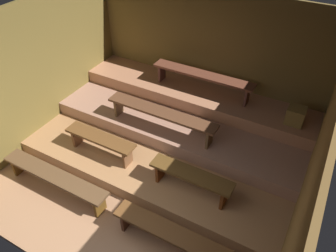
{
  "coord_description": "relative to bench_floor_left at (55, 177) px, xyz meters",
  "views": [
    {
      "loc": [
        2.33,
        -1.66,
        4.54
      ],
      "look_at": [
        -0.05,
        2.62,
        0.59
      ],
      "focal_mm": 34.9,
      "sensor_mm": 36.0,
      "label": 1
    }
  ],
  "objects": [
    {
      "name": "bench_middle_center",
      "position": [
        1.05,
        1.85,
        0.52
      ],
      "size": [
        2.23,
        0.31,
        0.42
      ],
      "color": "brown",
      "rests_on": "platform_middle"
    },
    {
      "name": "platform_upper",
      "position": [
        1.21,
        3.05,
        0.3
      ],
      "size": [
        5.06,
        0.96,
        0.26
      ],
      "primitive_type": "cube",
      "color": "#AC7252",
      "rests_on": "platform_middle"
    },
    {
      "name": "bench_upper_center",
      "position": [
        1.33,
        3.08,
        0.78
      ],
      "size": [
        2.18,
        0.31,
        0.42
      ],
      "color": "brown",
      "rests_on": "platform_upper"
    },
    {
      "name": "wall_right",
      "position": [
        3.77,
        1.41,
        1.03
      ],
      "size": [
        0.06,
        5.04,
        2.77
      ],
      "primitive_type": "cube",
      "color": "brown",
      "rests_on": "ground"
    },
    {
      "name": "ground",
      "position": [
        1.21,
        1.41,
        -0.39
      ],
      "size": [
        5.86,
        5.04,
        0.08
      ],
      "primitive_type": "cube",
      "color": "#A27352"
    },
    {
      "name": "wall_left",
      "position": [
        -1.35,
        1.41,
        1.03
      ],
      "size": [
        0.06,
        5.04,
        2.77
      ],
      "primitive_type": "cube",
      "color": "brown",
      "rests_on": "ground"
    },
    {
      "name": "bench_lower_left",
      "position": [
        0.29,
        0.94,
        0.24
      ],
      "size": [
        1.4,
        0.31,
        0.42
      ],
      "color": "brown",
      "rests_on": "platform_lower"
    },
    {
      "name": "wall_back",
      "position": [
        1.21,
        3.56,
        1.03
      ],
      "size": [
        5.86,
        0.06,
        2.77
      ],
      "primitive_type": "cube",
      "color": "brown",
      "rests_on": "ground"
    },
    {
      "name": "bench_floor_right",
      "position": [
        2.43,
        0.0,
        0.0
      ],
      "size": [
        2.14,
        0.31,
        0.42
      ],
      "color": "brown",
      "rests_on": "ground"
    },
    {
      "name": "platform_middle",
      "position": [
        1.21,
        2.53,
        0.04
      ],
      "size": [
        5.06,
        1.99,
        0.26
      ],
      "primitive_type": "cube",
      "color": "#A0735D",
      "rests_on": "platform_lower"
    },
    {
      "name": "platform_lower",
      "position": [
        1.21,
        1.96,
        -0.22
      ],
      "size": [
        5.06,
        3.13,
        0.26
      ],
      "primitive_type": "cube",
      "color": "#A07148",
      "rests_on": "ground"
    },
    {
      "name": "bench_lower_right",
      "position": [
        2.13,
        0.94,
        0.24
      ],
      "size": [
        1.4,
        0.31,
        0.42
      ],
      "color": "#563A19",
      "rests_on": "platform_lower"
    },
    {
      "name": "wooden_crate_upper",
      "position": [
        3.28,
        2.94,
        0.59
      ],
      "size": [
        0.32,
        0.32,
        0.32
      ],
      "primitive_type": "cube",
      "color": "brown",
      "rests_on": "platform_upper"
    },
    {
      "name": "bench_floor_left",
      "position": [
        0.0,
        0.0,
        0.0
      ],
      "size": [
        2.14,
        0.31,
        0.42
      ],
      "color": "brown",
      "rests_on": "ground"
    }
  ]
}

